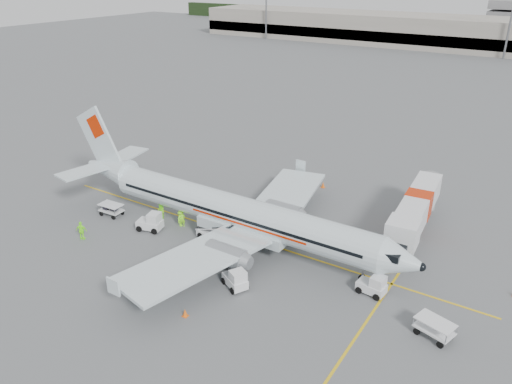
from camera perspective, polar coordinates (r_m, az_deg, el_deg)
ground at (r=46.42m, az=-1.33°, el=-5.14°), size 360.00×360.00×0.00m
stripe_lead at (r=46.41m, az=-1.33°, el=-5.13°), size 44.00×0.20×0.01m
stripe_cross at (r=35.30m, az=10.94°, el=-16.57°), size 0.20×20.00×0.01m
terminal_west at (r=175.98m, az=12.13°, el=17.96°), size 110.00×22.00×9.00m
mast_west at (r=177.90m, az=1.18°, el=20.63°), size 3.20×1.20×22.00m
mast_center at (r=152.91m, az=27.19°, el=17.49°), size 3.20×1.20×22.00m
aircraft at (r=43.66m, az=-2.19°, el=0.09°), size 35.87×28.22×9.83m
jet_bridge at (r=48.57m, az=17.89°, el=-2.30°), size 4.12×15.60×4.05m
belt_loader at (r=45.12m, az=-4.45°, el=-4.08°), size 5.48×2.71×2.84m
tug_fore at (r=39.59m, az=13.09°, el=-10.20°), size 2.25×1.43×1.66m
tug_mid at (r=39.30m, az=-2.41°, el=-9.74°), size 2.52×2.13×1.69m
tug_aft at (r=48.24m, az=-12.07°, el=-3.29°), size 2.61×1.90×1.81m
cart_loaded_a at (r=43.70m, az=-4.37°, el=-6.36°), size 2.39×1.60×1.17m
cart_loaded_b at (r=52.05m, az=-16.20°, el=-1.96°), size 2.44×1.53×1.23m
cart_empty_a at (r=40.07m, az=-9.51°, el=-9.69°), size 2.63×1.69×1.31m
cart_empty_b at (r=36.78m, az=19.70°, el=-14.51°), size 2.83×2.13×1.31m
cone_port at (r=56.85m, az=7.66°, el=0.84°), size 0.44×0.44×0.71m
cone_stbd at (r=37.00m, az=-8.11°, el=-13.47°), size 0.40×0.40×0.65m
crew_a at (r=48.34m, az=-8.43°, el=-3.06°), size 0.69×0.62×1.60m
crew_b at (r=49.98m, az=-10.84°, el=-2.15°), size 1.11×1.08×1.80m
crew_c at (r=48.44m, az=-8.58°, el=-2.99°), size 0.82×1.16×1.63m
crew_d at (r=48.25m, az=-19.31°, el=-4.20°), size 1.15×0.83×1.81m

